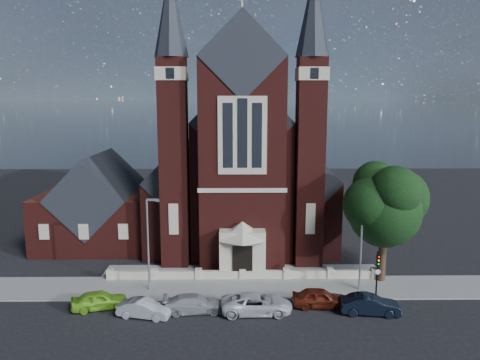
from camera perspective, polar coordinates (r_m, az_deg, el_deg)
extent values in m
plane|color=black|center=(51.51, 0.16, -8.51)|extent=(120.00, 120.00, 0.00)
cube|color=gray|center=(41.68, 0.35, -13.07)|extent=(60.00, 5.00, 0.12)
cube|color=gray|center=(45.39, 0.27, -11.10)|extent=(26.00, 3.00, 0.14)
cube|color=#BEB697|center=(43.53, 0.31, -12.04)|extent=(24.00, 0.40, 0.90)
cube|color=#481713|center=(59.60, 0.03, 0.94)|extent=(10.00, 30.00, 14.00)
cube|color=black|center=(58.93, 0.04, 7.68)|extent=(10.00, 30.20, 10.00)
cube|color=#481713|center=(59.56, -7.19, -2.08)|extent=(5.00, 26.00, 8.00)
cube|color=#481713|center=(59.72, 7.26, -2.05)|extent=(5.00, 26.00, 8.00)
cube|color=black|center=(58.87, -7.28, 1.73)|extent=(5.01, 26.20, 5.01)
cube|color=black|center=(59.03, 7.35, 1.76)|extent=(5.01, 26.20, 5.01)
cube|color=#481713|center=(43.83, 0.26, 1.68)|extent=(8.00, 3.00, 20.00)
cube|color=black|center=(43.55, 0.27, 14.82)|extent=(8.00, 3.20, 8.00)
cube|color=#BEB697|center=(41.96, 0.29, 5.44)|extent=(4.40, 0.15, 7.00)
cube|color=black|center=(41.88, 0.29, 5.70)|extent=(0.90, 0.08, 6.20)
cube|color=#BEB697|center=(43.70, 0.29, -8.88)|extent=(4.20, 2.00, 4.40)
cube|color=black|center=(42.91, 0.31, -10.08)|extent=(1.80, 0.12, 3.20)
cone|color=#BEB697|center=(43.05, 0.29, -6.10)|extent=(4.60, 4.60, 1.60)
cube|color=#BEB697|center=(44.19, 0.27, 20.77)|extent=(0.15, 0.15, 1.60)
cube|color=#481713|center=(45.20, -8.03, 1.83)|extent=(2.60, 2.60, 20.00)
cube|color=#BEB697|center=(44.82, -8.30, 12.65)|extent=(2.80, 2.80, 1.20)
cone|color=black|center=(45.44, -8.48, 19.60)|extent=(3.20, 3.20, 8.00)
cube|color=#481713|center=(45.38, 8.48, 1.85)|extent=(2.60, 2.60, 20.00)
cube|color=#BEB697|center=(45.01, 8.76, 12.63)|extent=(2.80, 2.80, 1.20)
cone|color=black|center=(45.62, 8.95, 19.54)|extent=(3.20, 3.20, 8.00)
cube|color=#481713|center=(55.70, -16.62, -4.31)|extent=(12.00, 12.00, 6.00)
cube|color=black|center=(55.07, -16.78, -1.28)|extent=(8.49, 12.20, 8.49)
cylinder|color=black|center=(44.18, 16.95, -8.70)|extent=(0.70, 0.70, 5.00)
sphere|color=black|center=(43.11, 17.22, -3.65)|extent=(6.40, 6.40, 6.40)
sphere|color=black|center=(41.71, 18.37, -1.34)|extent=(4.40, 4.40, 4.40)
cylinder|color=gray|center=(40.48, -11.14, -7.93)|extent=(0.16, 0.16, 8.00)
cube|color=gray|center=(39.37, -10.62, -2.39)|extent=(1.00, 0.15, 0.18)
cube|color=gray|center=(39.32, -10.04, -2.50)|extent=(0.35, 0.22, 0.12)
cylinder|color=gray|center=(41.21, 14.54, -7.74)|extent=(0.16, 0.16, 8.00)
cube|color=gray|center=(40.34, 15.47, -2.29)|extent=(1.00, 0.15, 0.18)
cube|color=gray|center=(40.47, 16.01, -2.39)|extent=(0.35, 0.22, 0.12)
cylinder|color=black|center=(40.77, 16.35, -11.00)|extent=(0.14, 0.14, 4.00)
cube|color=black|center=(40.19, 16.51, -9.34)|extent=(0.28, 0.22, 0.90)
sphere|color=red|center=(39.98, 16.58, -8.99)|extent=(0.14, 0.14, 0.14)
sphere|color=#CC8C0C|center=(40.08, 16.56, -9.40)|extent=(0.14, 0.14, 0.14)
sphere|color=#0C9919|center=(40.18, 16.54, -9.80)|extent=(0.14, 0.14, 0.14)
imported|color=#78C126|center=(39.31, -16.77, -13.82)|extent=(4.56, 2.83, 1.45)
imported|color=#A0A3A7|center=(37.16, -11.58, -15.11)|extent=(4.29, 2.25, 1.34)
imported|color=#9B9FA2|center=(37.38, -5.62, -14.77)|extent=(4.86, 2.31, 1.37)
imported|color=silver|center=(37.07, 2.04, -14.81)|extent=(5.56, 2.69, 1.52)
imported|color=#591A0F|center=(38.52, 9.75, -13.98)|extent=(4.50, 1.96, 1.51)
imported|color=black|center=(38.20, 15.59, -14.44)|extent=(4.67, 2.06, 1.49)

